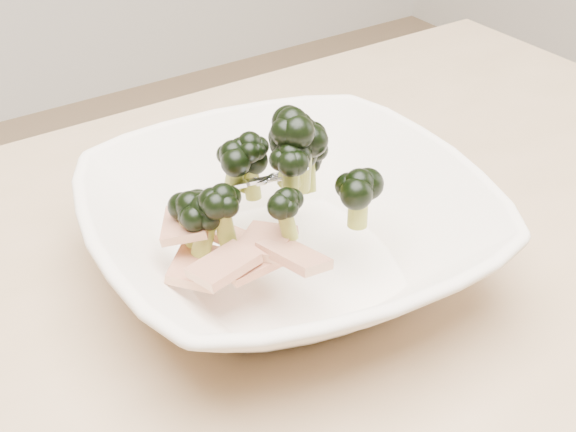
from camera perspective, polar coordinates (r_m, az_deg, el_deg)
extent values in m
cube|color=tan|center=(0.57, -2.67, -11.80)|extent=(1.20, 0.80, 0.04)
cylinder|color=tan|center=(1.29, 10.44, -4.27)|extent=(0.06, 0.06, 0.71)
imported|color=#F6E5D0|center=(0.61, 0.00, -1.01)|extent=(0.34, 0.34, 0.07)
cylinder|color=olive|center=(0.57, -4.57, -0.55)|extent=(0.02, 0.02, 0.04)
ellipsoid|color=black|center=(0.56, -4.68, 1.36)|extent=(0.03, 0.03, 0.03)
cylinder|color=olive|center=(0.59, 0.16, 3.65)|extent=(0.02, 0.01, 0.04)
ellipsoid|color=black|center=(0.58, 0.16, 5.63)|extent=(0.03, 0.03, 0.03)
cylinder|color=olive|center=(0.66, 0.10, 3.60)|extent=(0.02, 0.02, 0.04)
ellipsoid|color=black|center=(0.65, 0.10, 5.48)|extent=(0.04, 0.04, 0.03)
cylinder|color=olive|center=(0.56, -0.10, -0.39)|extent=(0.01, 0.02, 0.03)
ellipsoid|color=black|center=(0.55, -0.10, 1.19)|extent=(0.03, 0.03, 0.02)
cylinder|color=olive|center=(0.58, -5.95, -1.34)|extent=(0.02, 0.02, 0.04)
ellipsoid|color=black|center=(0.57, -6.08, 0.45)|extent=(0.04, 0.04, 0.03)
cylinder|color=olive|center=(0.60, 0.89, 3.52)|extent=(0.02, 0.03, 0.05)
ellipsoid|color=black|center=(0.59, 0.92, 5.98)|extent=(0.04, 0.04, 0.03)
cylinder|color=olive|center=(0.63, -3.85, 2.63)|extent=(0.02, 0.02, 0.04)
ellipsoid|color=black|center=(0.62, -3.93, 4.45)|extent=(0.04, 0.04, 0.03)
cylinder|color=olive|center=(0.65, -2.80, 2.96)|extent=(0.02, 0.02, 0.03)
ellipsoid|color=black|center=(0.64, -2.85, 4.48)|extent=(0.03, 0.03, 0.03)
cylinder|color=olive|center=(0.64, 1.27, 2.72)|extent=(0.02, 0.02, 0.03)
ellipsoid|color=black|center=(0.63, 1.29, 4.13)|extent=(0.03, 0.03, 0.02)
cylinder|color=olive|center=(0.58, 0.28, 4.20)|extent=(0.02, 0.02, 0.05)
ellipsoid|color=black|center=(0.57, 0.28, 6.66)|extent=(0.04, 0.04, 0.03)
cylinder|color=olive|center=(0.61, 4.99, 0.57)|extent=(0.02, 0.02, 0.03)
ellipsoid|color=black|center=(0.59, 5.10, 2.31)|extent=(0.04, 0.04, 0.03)
cylinder|color=olive|center=(0.64, -2.68, 3.03)|extent=(0.01, 0.02, 0.04)
ellipsoid|color=black|center=(0.62, -2.74, 5.16)|extent=(0.03, 0.03, 0.03)
cylinder|color=olive|center=(0.58, 0.16, 2.33)|extent=(0.02, 0.02, 0.04)
ellipsoid|color=black|center=(0.56, 0.16, 4.39)|extent=(0.03, 0.03, 0.03)
cylinder|color=olive|center=(0.59, -6.83, -1.17)|extent=(0.02, 0.02, 0.04)
ellipsoid|color=black|center=(0.58, -6.98, 0.74)|extent=(0.04, 0.04, 0.03)
cylinder|color=olive|center=(0.62, 1.35, 3.21)|extent=(0.02, 0.02, 0.04)
ellipsoid|color=black|center=(0.61, 1.37, 4.96)|extent=(0.04, 0.04, 0.03)
cube|color=maroon|center=(0.55, -4.59, -3.51)|extent=(0.05, 0.04, 0.01)
cube|color=maroon|center=(0.60, -3.47, -1.72)|extent=(0.03, 0.04, 0.02)
cube|color=maroon|center=(0.55, 0.38, -2.81)|extent=(0.03, 0.06, 0.02)
cube|color=maroon|center=(0.58, -6.40, -3.53)|extent=(0.06, 0.06, 0.01)
cube|color=maroon|center=(0.56, -2.19, -3.09)|extent=(0.05, 0.03, 0.01)
cube|color=maroon|center=(0.59, -7.25, -0.43)|extent=(0.05, 0.06, 0.01)
cube|color=maroon|center=(0.57, -1.60, -1.83)|extent=(0.05, 0.05, 0.01)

